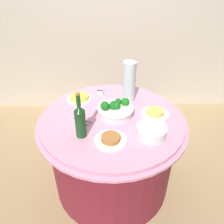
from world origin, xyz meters
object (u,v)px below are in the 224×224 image
Objects in this scene: decorative_fruit_vase at (129,82)px; food_plate_noodles at (155,113)px; label_placard_front at (100,92)px; broccoli_bowl at (115,109)px; plate_stack at (151,131)px; serving_tongs at (80,121)px; food_plate_peanuts at (111,139)px; food_plate_fried_egg at (79,98)px; wine_bottle at (80,120)px.

decorative_fruit_vase reaches higher than food_plate_noodles.
food_plate_noodles is 4.00× the size of label_placard_front.
decorative_fruit_vase reaches higher than broccoli_bowl.
plate_stack is (0.24, -0.26, -0.01)m from broccoli_bowl.
decorative_fruit_vase is 1.55× the size of food_plate_noodles.
serving_tongs is 0.32m from food_plate_peanuts.
plate_stack is at bearing -42.59° from food_plate_fried_egg.
plate_stack is 0.62× the size of decorative_fruit_vase.
plate_stack reaches higher than food_plate_fried_egg.
serving_tongs is 0.74× the size of food_plate_fried_egg.
food_plate_peanuts is (0.22, -0.23, 0.01)m from serving_tongs.
wine_bottle is 0.99× the size of decorative_fruit_vase.
wine_bottle is 0.21m from serving_tongs.
serving_tongs is at bearing -141.35° from decorative_fruit_vase.
broccoli_bowl is at bearing 82.77° from food_plate_peanuts.
wine_bottle reaches higher than food_plate_peanuts.
broccoli_bowl is 1.33× the size of plate_stack.
food_plate_peanuts is (-0.28, -0.05, -0.02)m from plate_stack.
food_plate_noodles is at bearing -51.91° from decorative_fruit_vase.
decorative_fruit_vase reaches higher than food_plate_peanuts.
wine_bottle reaches higher than plate_stack.
food_plate_fried_egg is at bearing 179.36° from decorative_fruit_vase.
food_plate_peanuts reaches higher than food_plate_noodles.
food_plate_peanuts is (0.26, -0.55, 0.00)m from food_plate_fried_egg.
plate_stack is 0.95× the size of food_plate_fried_egg.
label_placard_front is at bearing 122.03° from plate_stack.
food_plate_noodles is at bearing 6.86° from serving_tongs.
label_placard_front is (0.12, 0.56, -0.10)m from wine_bottle.
decorative_fruit_vase reaches higher than serving_tongs.
food_plate_fried_egg is at bearing 97.03° from wine_bottle.
food_plate_fried_egg is at bearing 137.41° from plate_stack.
food_plate_peanuts is at bearing -97.23° from broccoli_bowl.
label_placard_front reaches higher than food_plate_peanuts.
label_placard_front is at bearing 24.56° from food_plate_fried_egg.
decorative_fruit_vase is at bearing 103.23° from plate_stack.
food_plate_noodles is (0.58, 0.07, 0.01)m from serving_tongs.
decorative_fruit_vase is (0.12, 0.23, 0.11)m from broccoli_bowl.
broccoli_bowl is at bearing 177.34° from food_plate_noodles.
broccoli_bowl is 0.36m from wine_bottle.
label_placard_front is at bearing 160.67° from decorative_fruit_vase.
food_plate_fried_egg is (-0.54, 0.49, -0.02)m from plate_stack.
broccoli_bowl is 1.71× the size of serving_tongs.
food_plate_peanuts is (-0.04, -0.32, -0.03)m from broccoli_bowl.
serving_tongs is 2.97× the size of label_placard_front.
broccoli_bowl is 0.38m from food_plate_fried_egg.
label_placard_front is at bearing 97.37° from food_plate_peanuts.
food_plate_noodles is (0.19, -0.24, -0.14)m from decorative_fruit_vase.
plate_stack is at bearing -76.77° from decorative_fruit_vase.
food_plate_peanuts is 0.63m from label_placard_front.
plate_stack is 0.54m from serving_tongs.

